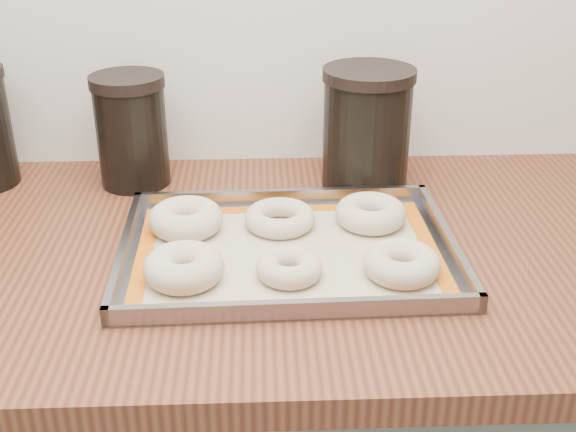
{
  "coord_description": "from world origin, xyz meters",
  "views": [
    {
      "loc": [
        0.02,
        0.76,
        1.4
      ],
      "look_at": [
        0.05,
        1.64,
        0.96
      ],
      "focal_mm": 45.0,
      "sensor_mm": 36.0,
      "label": 1
    }
  ],
  "objects_px": {
    "bagel_back_right": "(371,213)",
    "bagel_back_left": "(186,219)",
    "canister_mid": "(132,130)",
    "canister_right": "(367,129)",
    "bagel_front_right": "(402,264)",
    "bagel_front_mid": "(289,267)",
    "baking_tray": "(288,250)",
    "bagel_back_mid": "(280,218)",
    "bagel_front_left": "(184,267)"
  },
  "relations": [
    {
      "from": "baking_tray",
      "to": "bagel_front_left",
      "type": "height_order",
      "value": "bagel_front_left"
    },
    {
      "from": "baking_tray",
      "to": "bagel_front_right",
      "type": "relative_size",
      "value": 4.63
    },
    {
      "from": "baking_tray",
      "to": "bagel_front_mid",
      "type": "distance_m",
      "value": 0.07
    },
    {
      "from": "bagel_front_right",
      "to": "canister_mid",
      "type": "bearing_deg",
      "value": 139.93
    },
    {
      "from": "bagel_front_mid",
      "to": "bagel_back_right",
      "type": "xyz_separation_m",
      "value": [
        0.13,
        0.15,
        0.0
      ]
    },
    {
      "from": "bagel_front_right",
      "to": "bagel_back_right",
      "type": "distance_m",
      "value": 0.15
    },
    {
      "from": "bagel_front_right",
      "to": "bagel_back_left",
      "type": "relative_size",
      "value": 0.93
    },
    {
      "from": "bagel_back_left",
      "to": "canister_right",
      "type": "distance_m",
      "value": 0.34
    },
    {
      "from": "canister_mid",
      "to": "bagel_back_left",
      "type": "bearing_deg",
      "value": -62.18
    },
    {
      "from": "bagel_front_left",
      "to": "canister_right",
      "type": "xyz_separation_m",
      "value": [
        0.28,
        0.3,
        0.08
      ]
    },
    {
      "from": "bagel_front_left",
      "to": "bagel_back_left",
      "type": "relative_size",
      "value": 0.96
    },
    {
      "from": "baking_tray",
      "to": "bagel_front_right",
      "type": "height_order",
      "value": "bagel_front_right"
    },
    {
      "from": "baking_tray",
      "to": "canister_mid",
      "type": "distance_m",
      "value": 0.37
    },
    {
      "from": "baking_tray",
      "to": "canister_right",
      "type": "bearing_deg",
      "value": 59.32
    },
    {
      "from": "bagel_back_left",
      "to": "bagel_back_right",
      "type": "distance_m",
      "value": 0.27
    },
    {
      "from": "bagel_back_mid",
      "to": "bagel_front_left",
      "type": "bearing_deg",
      "value": -131.2
    },
    {
      "from": "canister_mid",
      "to": "canister_right",
      "type": "distance_m",
      "value": 0.39
    },
    {
      "from": "bagel_back_mid",
      "to": "canister_mid",
      "type": "xyz_separation_m",
      "value": [
        -0.24,
        0.19,
        0.07
      ]
    },
    {
      "from": "bagel_front_mid",
      "to": "canister_mid",
      "type": "xyz_separation_m",
      "value": [
        -0.25,
        0.33,
        0.07
      ]
    },
    {
      "from": "bagel_front_left",
      "to": "canister_right",
      "type": "distance_m",
      "value": 0.42
    },
    {
      "from": "bagel_front_mid",
      "to": "bagel_back_left",
      "type": "distance_m",
      "value": 0.2
    },
    {
      "from": "bagel_front_right",
      "to": "bagel_back_mid",
      "type": "height_order",
      "value": "bagel_front_right"
    },
    {
      "from": "bagel_front_mid",
      "to": "bagel_back_mid",
      "type": "relative_size",
      "value": 0.84
    },
    {
      "from": "bagel_front_mid",
      "to": "bagel_back_right",
      "type": "relative_size",
      "value": 0.83
    },
    {
      "from": "baking_tray",
      "to": "bagel_back_left",
      "type": "distance_m",
      "value": 0.16
    },
    {
      "from": "bagel_back_right",
      "to": "baking_tray",
      "type": "bearing_deg",
      "value": -148.02
    },
    {
      "from": "bagel_front_mid",
      "to": "bagel_front_right",
      "type": "distance_m",
      "value": 0.15
    },
    {
      "from": "baking_tray",
      "to": "bagel_back_right",
      "type": "relative_size",
      "value": 4.44
    },
    {
      "from": "bagel_back_mid",
      "to": "canister_mid",
      "type": "relative_size",
      "value": 0.56
    },
    {
      "from": "bagel_back_right",
      "to": "canister_mid",
      "type": "distance_m",
      "value": 0.42
    },
    {
      "from": "bagel_back_right",
      "to": "canister_right",
      "type": "xyz_separation_m",
      "value": [
        0.01,
        0.15,
        0.08
      ]
    },
    {
      "from": "bagel_back_left",
      "to": "canister_right",
      "type": "bearing_deg",
      "value": 29.94
    },
    {
      "from": "bagel_back_right",
      "to": "canister_mid",
      "type": "relative_size",
      "value": 0.57
    },
    {
      "from": "bagel_back_left",
      "to": "bagel_front_right",
      "type": "bearing_deg",
      "value": -25.46
    },
    {
      "from": "bagel_front_right",
      "to": "canister_mid",
      "type": "distance_m",
      "value": 0.52
    },
    {
      "from": "bagel_back_left",
      "to": "canister_mid",
      "type": "bearing_deg",
      "value": 117.82
    },
    {
      "from": "bagel_front_mid",
      "to": "bagel_back_mid",
      "type": "xyz_separation_m",
      "value": [
        -0.01,
        0.14,
        -0.0
      ]
    },
    {
      "from": "bagel_front_right",
      "to": "bagel_back_right",
      "type": "bearing_deg",
      "value": 97.17
    },
    {
      "from": "bagel_front_right",
      "to": "bagel_back_mid",
      "type": "relative_size",
      "value": 0.97
    },
    {
      "from": "canister_mid",
      "to": "bagel_front_left",
      "type": "bearing_deg",
      "value": -71.59
    },
    {
      "from": "baking_tray",
      "to": "bagel_back_mid",
      "type": "bearing_deg",
      "value": 96.85
    },
    {
      "from": "bagel_front_left",
      "to": "canister_right",
      "type": "relative_size",
      "value": 0.52
    },
    {
      "from": "bagel_front_left",
      "to": "bagel_back_right",
      "type": "height_order",
      "value": "bagel_front_left"
    },
    {
      "from": "baking_tray",
      "to": "canister_right",
      "type": "height_order",
      "value": "canister_right"
    },
    {
      "from": "bagel_front_mid",
      "to": "canister_mid",
      "type": "relative_size",
      "value": 0.47
    },
    {
      "from": "bagel_front_left",
      "to": "bagel_back_right",
      "type": "relative_size",
      "value": 0.99
    },
    {
      "from": "baking_tray",
      "to": "bagel_back_left",
      "type": "xyz_separation_m",
      "value": [
        -0.15,
        0.07,
        0.02
      ]
    },
    {
      "from": "bagel_front_left",
      "to": "bagel_front_mid",
      "type": "xyz_separation_m",
      "value": [
        0.14,
        0.0,
        -0.0
      ]
    },
    {
      "from": "bagel_back_right",
      "to": "bagel_back_left",
      "type": "bearing_deg",
      "value": -177.81
    },
    {
      "from": "bagel_front_left",
      "to": "canister_right",
      "type": "height_order",
      "value": "canister_right"
    }
  ]
}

